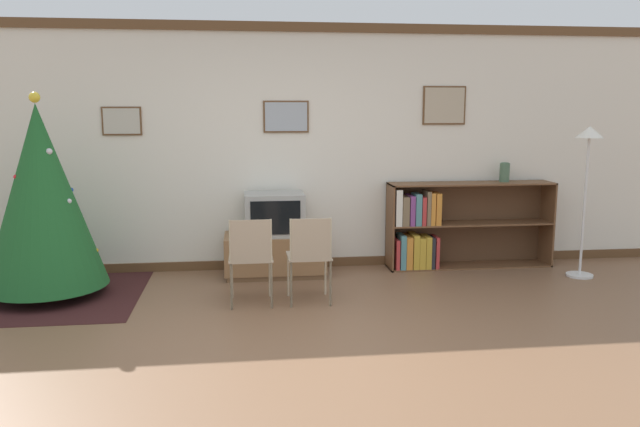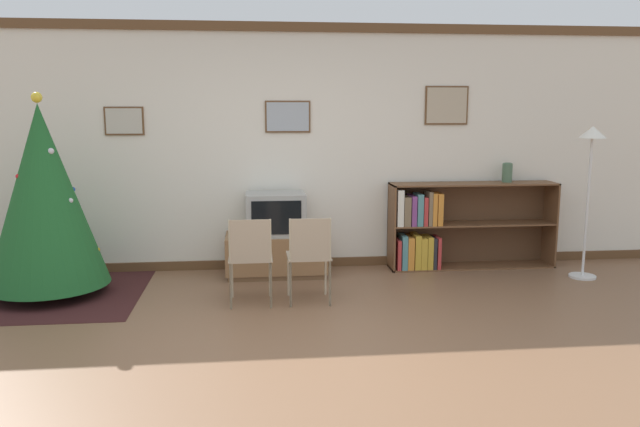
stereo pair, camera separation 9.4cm
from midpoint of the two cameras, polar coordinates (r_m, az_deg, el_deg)
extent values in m
plane|color=brown|center=(4.72, -1.12, -12.71)|extent=(24.00, 24.00, 0.00)
cube|color=silver|center=(6.97, -3.01, 5.97)|extent=(8.96, 0.08, 2.70)
cube|color=brown|center=(6.95, -3.09, 16.70)|extent=(8.96, 0.03, 0.10)
cube|color=brown|center=(7.12, -2.90, -4.56)|extent=(8.96, 0.03, 0.10)
cube|color=brown|center=(7.02, -17.10, 8.09)|extent=(0.41, 0.02, 0.30)
cube|color=#BCB7A8|center=(7.01, -17.12, 8.09)|extent=(0.38, 0.01, 0.27)
cube|color=brown|center=(6.91, -2.57, 8.84)|extent=(0.50, 0.02, 0.35)
cube|color=#9EA8B2|center=(6.89, -2.57, 8.83)|extent=(0.46, 0.01, 0.31)
cube|color=brown|center=(7.24, 11.86, 9.65)|extent=(0.49, 0.02, 0.43)
cube|color=tan|center=(7.23, 11.89, 9.65)|extent=(0.46, 0.01, 0.39)
cube|color=#381919|center=(6.62, -22.97, -6.83)|extent=(1.74, 1.75, 0.01)
cylinder|color=maroon|center=(6.61, -23.00, -6.38)|extent=(0.36, 0.36, 0.10)
cone|color=#1E5B28|center=(6.43, -23.54, 1.50)|extent=(1.12, 1.12, 1.73)
sphere|color=yellow|center=(6.38, -24.10, 9.67)|extent=(0.10, 0.10, 0.10)
sphere|color=gold|center=(6.48, -19.25, -3.14)|extent=(0.04, 0.04, 0.04)
sphere|color=silver|center=(6.28, -23.00, 5.27)|extent=(0.06, 0.06, 0.06)
sphere|color=silver|center=(6.26, -21.45, 1.11)|extent=(0.05, 0.05, 0.05)
sphere|color=red|center=(6.36, -25.52, 3.09)|extent=(0.04, 0.04, 0.04)
sphere|color=#1E4CB2|center=(6.47, -21.28, 2.06)|extent=(0.05, 0.05, 0.05)
cube|color=brown|center=(6.84, -3.62, -5.38)|extent=(1.03, 0.53, 0.05)
cube|color=olive|center=(6.78, -3.64, -3.56)|extent=(1.08, 0.55, 0.40)
cube|color=#9E9E99|center=(6.70, -3.68, -0.03)|extent=(0.63, 0.48, 0.45)
cube|color=black|center=(6.46, -3.58, -0.39)|extent=(0.52, 0.01, 0.35)
cube|color=tan|center=(5.79, -5.91, -4.01)|extent=(0.40, 0.40, 0.02)
cube|color=tan|center=(5.56, -5.93, -2.50)|extent=(0.35, 0.02, 0.38)
cylinder|color=beige|center=(6.03, -7.60, -5.67)|extent=(0.02, 0.02, 0.42)
cylinder|color=beige|center=(6.03, -4.16, -5.61)|extent=(0.02, 0.02, 0.42)
cylinder|color=beige|center=(5.68, -7.69, -6.63)|extent=(0.02, 0.02, 0.42)
cylinder|color=beige|center=(5.68, -4.03, -6.56)|extent=(0.02, 0.02, 0.42)
cylinder|color=beige|center=(5.63, -7.73, -4.69)|extent=(0.02, 0.02, 0.82)
cylinder|color=beige|center=(5.63, -4.06, -4.63)|extent=(0.02, 0.02, 0.82)
cube|color=tan|center=(5.82, -0.59, -3.90)|extent=(0.40, 0.40, 0.02)
cube|color=tan|center=(5.59, -0.40, -2.39)|extent=(0.35, 0.02, 0.38)
cylinder|color=beige|center=(6.03, -2.46, -5.57)|extent=(0.02, 0.02, 0.42)
cylinder|color=beige|center=(6.07, 0.95, -5.48)|extent=(0.02, 0.02, 0.42)
cylinder|color=beige|center=(5.69, -2.23, -6.52)|extent=(0.02, 0.02, 0.42)
cylinder|color=beige|center=(5.72, 1.39, -6.41)|extent=(0.02, 0.02, 0.42)
cylinder|color=beige|center=(5.64, -2.24, -4.59)|extent=(0.02, 0.02, 0.82)
cylinder|color=beige|center=(5.67, 1.40, -4.50)|extent=(0.02, 0.02, 0.82)
cube|color=brown|center=(7.01, 6.94, -1.22)|extent=(0.02, 0.36, 0.96)
cube|color=brown|center=(7.64, 20.63, -0.87)|extent=(0.02, 0.36, 0.96)
cube|color=brown|center=(7.20, 14.24, 2.65)|extent=(1.87, 0.36, 0.02)
cube|color=brown|center=(7.37, 13.93, -4.66)|extent=(1.87, 0.36, 0.02)
cube|color=brown|center=(7.27, 14.09, -0.90)|extent=(1.83, 0.36, 0.02)
cube|color=brown|center=(7.43, 13.63, -0.80)|extent=(1.87, 0.01, 0.96)
cube|color=#B73333|center=(7.05, 7.44, -3.63)|extent=(0.04, 0.28, 0.33)
cube|color=teal|center=(7.05, 7.95, -3.45)|extent=(0.06, 0.26, 0.38)
cube|color=orange|center=(7.08, 8.47, -3.49)|extent=(0.07, 0.28, 0.36)
cube|color=gold|center=(7.11, 9.07, -3.36)|extent=(0.07, 0.30, 0.38)
cube|color=gold|center=(7.12, 9.62, -3.48)|extent=(0.07, 0.29, 0.35)
cube|color=gold|center=(7.13, 10.20, -3.45)|extent=(0.06, 0.26, 0.36)
cube|color=#232328|center=(7.14, 10.62, -3.49)|extent=(0.04, 0.25, 0.35)
cube|color=#B73333|center=(7.14, 11.01, -3.47)|extent=(0.04, 0.24, 0.36)
cube|color=silver|center=(6.94, 7.56, 0.58)|extent=(0.07, 0.26, 0.40)
cube|color=#756047|center=(6.97, 8.17, 0.27)|extent=(0.07, 0.27, 0.32)
cube|color=#7A3D7F|center=(6.99, 8.75, 0.32)|extent=(0.05, 0.28, 0.33)
cube|color=teal|center=(6.99, 9.33, 0.39)|extent=(0.07, 0.25, 0.35)
cube|color=#B73333|center=(7.02, 9.78, 0.28)|extent=(0.04, 0.28, 0.32)
cube|color=#756047|center=(7.02, 10.24, 0.51)|extent=(0.04, 0.24, 0.38)
cube|color=orange|center=(7.03, 10.63, 0.44)|extent=(0.05, 0.23, 0.36)
cube|color=orange|center=(7.05, 11.11, 0.43)|extent=(0.06, 0.23, 0.35)
cylinder|color=#47664C|center=(7.37, 17.10, 3.57)|extent=(0.11, 0.11, 0.21)
torus|color=#47664C|center=(7.36, 17.14, 4.38)|extent=(0.10, 0.10, 0.02)
cylinder|color=silver|center=(7.29, 23.20, -5.30)|extent=(0.28, 0.28, 0.03)
cylinder|color=silver|center=(7.15, 23.59, 0.48)|extent=(0.03, 0.03, 1.46)
cone|color=white|center=(7.08, 24.02, 6.81)|extent=(0.28, 0.28, 0.12)
camera|label=1|loc=(0.05, -89.54, 0.08)|focal=35.00mm
camera|label=2|loc=(0.05, 90.46, -0.08)|focal=35.00mm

